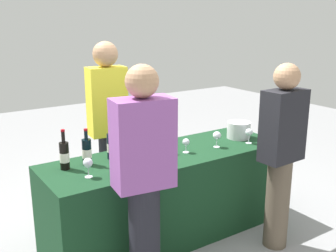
{
  "coord_description": "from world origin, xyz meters",
  "views": [
    {
      "loc": [
        -1.88,
        -2.82,
        1.95
      ],
      "look_at": [
        0.0,
        0.0,
        1.04
      ],
      "focal_mm": 43.41,
      "sensor_mm": 36.0,
      "label": 1
    }
  ],
  "objects_px": {
    "wine_bottle_2": "(111,146)",
    "wine_bottle_4": "(157,139)",
    "wine_bottle_0": "(64,155)",
    "ice_bucket": "(239,130)",
    "server_pouring": "(108,123)",
    "wine_glass_4": "(249,133)",
    "wine_bottle_1": "(87,152)",
    "wine_glass_3": "(217,136)",
    "wine_bottle_3": "(124,143)",
    "guest_0": "(144,176)",
    "guest_1": "(281,151)",
    "wine_glass_0": "(88,163)",
    "wine_glass_2": "(186,143)",
    "wine_glass_1": "(114,164)"
  },
  "relations": [
    {
      "from": "wine_glass_4",
      "to": "wine_bottle_1",
      "type": "bearing_deg",
      "value": 168.32
    },
    {
      "from": "wine_bottle_2",
      "to": "server_pouring",
      "type": "xyz_separation_m",
      "value": [
        0.19,
        0.45,
        0.07
      ]
    },
    {
      "from": "wine_bottle_1",
      "to": "guest_0",
      "type": "xyz_separation_m",
      "value": [
        0.12,
        -0.7,
        0.0
      ]
    },
    {
      "from": "wine_glass_0",
      "to": "wine_glass_4",
      "type": "xyz_separation_m",
      "value": [
        1.6,
        -0.06,
        -0.01
      ]
    },
    {
      "from": "wine_bottle_2",
      "to": "server_pouring",
      "type": "relative_size",
      "value": 0.18
    },
    {
      "from": "wine_bottle_1",
      "to": "wine_glass_3",
      "type": "bearing_deg",
      "value": -11.29
    },
    {
      "from": "wine_glass_1",
      "to": "wine_glass_4",
      "type": "distance_m",
      "value": 1.42
    },
    {
      "from": "wine_bottle_4",
      "to": "wine_glass_3",
      "type": "relative_size",
      "value": 2.2
    },
    {
      "from": "wine_bottle_0",
      "to": "ice_bucket",
      "type": "distance_m",
      "value": 1.74
    },
    {
      "from": "wine_glass_0",
      "to": "wine_glass_2",
      "type": "relative_size",
      "value": 1.17
    },
    {
      "from": "wine_bottle_3",
      "to": "wine_glass_0",
      "type": "distance_m",
      "value": 0.55
    },
    {
      "from": "wine_bottle_2",
      "to": "server_pouring",
      "type": "bearing_deg",
      "value": 66.88
    },
    {
      "from": "wine_glass_2",
      "to": "wine_glass_3",
      "type": "bearing_deg",
      "value": -6.0
    },
    {
      "from": "wine_glass_0",
      "to": "server_pouring",
      "type": "height_order",
      "value": "server_pouring"
    },
    {
      "from": "wine_bottle_3",
      "to": "wine_bottle_4",
      "type": "bearing_deg",
      "value": -13.27
    },
    {
      "from": "wine_bottle_3",
      "to": "guest_0",
      "type": "distance_m",
      "value": 0.78
    },
    {
      "from": "wine_bottle_0",
      "to": "wine_glass_4",
      "type": "relative_size",
      "value": 2.25
    },
    {
      "from": "wine_bottle_4",
      "to": "guest_1",
      "type": "relative_size",
      "value": 0.2
    },
    {
      "from": "wine_bottle_1",
      "to": "wine_glass_3",
      "type": "height_order",
      "value": "wine_bottle_1"
    },
    {
      "from": "wine_bottle_0",
      "to": "wine_glass_2",
      "type": "bearing_deg",
      "value": -11.15
    },
    {
      "from": "wine_bottle_0",
      "to": "ice_bucket",
      "type": "xyz_separation_m",
      "value": [
        1.73,
        -0.13,
        -0.03
      ]
    },
    {
      "from": "wine_bottle_0",
      "to": "ice_bucket",
      "type": "relative_size",
      "value": 1.41
    },
    {
      "from": "wine_bottle_4",
      "to": "wine_bottle_2",
      "type": "bearing_deg",
      "value": 172.54
    },
    {
      "from": "wine_glass_2",
      "to": "ice_bucket",
      "type": "height_order",
      "value": "ice_bucket"
    },
    {
      "from": "wine_glass_1",
      "to": "server_pouring",
      "type": "bearing_deg",
      "value": 67.09
    },
    {
      "from": "wine_bottle_1",
      "to": "wine_glass_2",
      "type": "height_order",
      "value": "wine_bottle_1"
    },
    {
      "from": "wine_bottle_1",
      "to": "wine_bottle_4",
      "type": "bearing_deg",
      "value": -2.64
    },
    {
      "from": "wine_glass_2",
      "to": "wine_glass_0",
      "type": "bearing_deg",
      "value": -176.63
    },
    {
      "from": "wine_bottle_0",
      "to": "wine_bottle_4",
      "type": "bearing_deg",
      "value": -2.3
    },
    {
      "from": "wine_bottle_1",
      "to": "wine_bottle_4",
      "type": "xyz_separation_m",
      "value": [
        0.65,
        -0.03,
        0.01
      ]
    },
    {
      "from": "wine_bottle_2",
      "to": "wine_bottle_3",
      "type": "bearing_deg",
      "value": 5.23
    },
    {
      "from": "wine_glass_1",
      "to": "wine_bottle_1",
      "type": "bearing_deg",
      "value": 104.62
    },
    {
      "from": "wine_bottle_2",
      "to": "wine_bottle_4",
      "type": "bearing_deg",
      "value": -7.46
    },
    {
      "from": "ice_bucket",
      "to": "guest_1",
      "type": "relative_size",
      "value": 0.14
    },
    {
      "from": "ice_bucket",
      "to": "guest_0",
      "type": "distance_m",
      "value": 1.54
    },
    {
      "from": "ice_bucket",
      "to": "wine_bottle_2",
      "type": "bearing_deg",
      "value": 173.52
    },
    {
      "from": "wine_bottle_1",
      "to": "server_pouring",
      "type": "height_order",
      "value": "server_pouring"
    },
    {
      "from": "wine_bottle_4",
      "to": "ice_bucket",
      "type": "height_order",
      "value": "wine_bottle_4"
    },
    {
      "from": "ice_bucket",
      "to": "wine_bottle_4",
      "type": "bearing_deg",
      "value": 173.98
    },
    {
      "from": "wine_bottle_4",
      "to": "ice_bucket",
      "type": "distance_m",
      "value": 0.91
    },
    {
      "from": "wine_glass_0",
      "to": "guest_0",
      "type": "relative_size",
      "value": 0.09
    },
    {
      "from": "wine_glass_2",
      "to": "wine_glass_3",
      "type": "distance_m",
      "value": 0.33
    },
    {
      "from": "wine_bottle_3",
      "to": "guest_0",
      "type": "height_order",
      "value": "guest_0"
    },
    {
      "from": "wine_bottle_0",
      "to": "guest_1",
      "type": "distance_m",
      "value": 1.77
    },
    {
      "from": "wine_glass_4",
      "to": "server_pouring",
      "type": "xyz_separation_m",
      "value": [
        -1.09,
        0.79,
        0.08
      ]
    },
    {
      "from": "wine_bottle_3",
      "to": "wine_glass_1",
      "type": "height_order",
      "value": "wine_bottle_3"
    },
    {
      "from": "wine_glass_0",
      "to": "wine_glass_4",
      "type": "relative_size",
      "value": 1.05
    },
    {
      "from": "wine_glass_3",
      "to": "guest_0",
      "type": "bearing_deg",
      "value": -156.18
    },
    {
      "from": "wine_bottle_2",
      "to": "wine_bottle_3",
      "type": "relative_size",
      "value": 1.01
    },
    {
      "from": "guest_1",
      "to": "wine_glass_0",
      "type": "bearing_deg",
      "value": 157.29
    }
  ]
}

